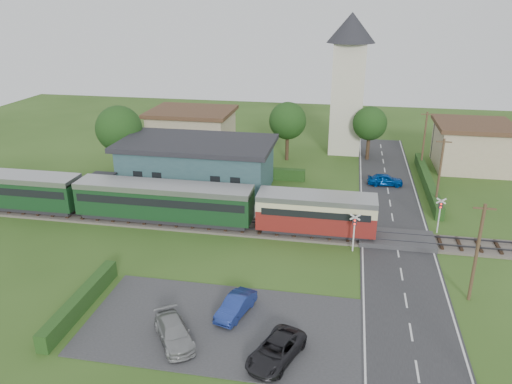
% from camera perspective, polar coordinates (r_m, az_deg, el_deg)
% --- Properties ---
extents(ground, '(120.00, 120.00, 0.00)m').
position_cam_1_polar(ground, '(42.03, 2.19, -5.74)').
color(ground, '#2D4C19').
extents(railway_track, '(76.00, 3.20, 0.49)m').
position_cam_1_polar(railway_track, '(43.76, 2.58, -4.45)').
color(railway_track, '#4C443D').
rests_on(railway_track, ground).
extents(road, '(6.00, 70.00, 0.05)m').
position_cam_1_polar(road, '(41.93, 15.92, -6.65)').
color(road, '#28282B').
rests_on(road, ground).
extents(car_park, '(17.00, 9.00, 0.08)m').
position_cam_1_polar(car_park, '(32.21, -3.88, -14.99)').
color(car_park, '#333335').
rests_on(car_park, ground).
extents(crossing_deck, '(6.20, 3.40, 0.45)m').
position_cam_1_polar(crossing_deck, '(43.62, 15.75, -5.21)').
color(crossing_deck, '#333335').
rests_on(crossing_deck, ground).
extents(platform, '(30.00, 3.00, 0.45)m').
position_cam_1_polar(platform, '(48.77, -8.57, -1.74)').
color(platform, gray).
rests_on(platform, ground).
extents(equipment_hut, '(2.30, 2.30, 2.55)m').
position_cam_1_polar(equipment_hut, '(51.32, -17.14, 0.53)').
color(equipment_hut, beige).
rests_on(equipment_hut, platform).
extents(station_building, '(16.00, 9.00, 5.30)m').
position_cam_1_polar(station_building, '(53.06, -6.71, 3.11)').
color(station_building, '#2E4E54').
rests_on(station_building, ground).
extents(train, '(43.20, 2.90, 3.40)m').
position_cam_1_polar(train, '(46.60, -14.12, -0.68)').
color(train, '#232328').
rests_on(train, ground).
extents(church_tower, '(6.00, 6.00, 17.60)m').
position_cam_1_polar(church_tower, '(65.68, 10.55, 13.14)').
color(church_tower, beige).
rests_on(church_tower, ground).
extents(house_west, '(10.80, 8.80, 5.50)m').
position_cam_1_polar(house_west, '(67.34, -7.31, 7.06)').
color(house_west, tan).
rests_on(house_west, ground).
extents(house_east, '(8.80, 8.80, 5.50)m').
position_cam_1_polar(house_east, '(64.88, 23.43, 4.93)').
color(house_east, tan).
rests_on(house_east, ground).
extents(hedge_carpark, '(0.80, 9.00, 1.20)m').
position_cam_1_polar(hedge_carpark, '(35.18, -19.41, -11.76)').
color(hedge_carpark, '#193814').
rests_on(hedge_carpark, ground).
extents(hedge_roadside, '(0.80, 18.00, 1.20)m').
position_cam_1_polar(hedge_roadside, '(56.88, 19.00, 1.09)').
color(hedge_roadside, '#193814').
rests_on(hedge_roadside, ground).
extents(hedge_station, '(22.00, 0.80, 1.30)m').
position_cam_1_polar(hedge_station, '(57.79, -5.32, 2.55)').
color(hedge_station, '#193814').
rests_on(hedge_station, ground).
extents(tree_a, '(5.20, 5.20, 8.00)m').
position_cam_1_polar(tree_a, '(58.66, -15.39, 6.97)').
color(tree_a, '#332316').
rests_on(tree_a, ground).
extents(tree_b, '(4.60, 4.60, 7.34)m').
position_cam_1_polar(tree_b, '(62.14, 3.64, 8.11)').
color(tree_b, '#332316').
rests_on(tree_b, ground).
extents(tree_c, '(4.20, 4.20, 6.78)m').
position_cam_1_polar(tree_c, '(63.79, 12.89, 7.63)').
color(tree_c, '#332316').
rests_on(tree_c, ground).
extents(utility_pole_b, '(1.40, 0.22, 7.00)m').
position_cam_1_polar(utility_pole_b, '(35.79, 23.93, -6.27)').
color(utility_pole_b, '#473321').
rests_on(utility_pole_b, ground).
extents(utility_pole_c, '(1.40, 0.22, 7.00)m').
position_cam_1_polar(utility_pole_c, '(50.32, 20.25, 2.02)').
color(utility_pole_c, '#473321').
rests_on(utility_pole_c, ground).
extents(utility_pole_d, '(1.40, 0.22, 7.00)m').
position_cam_1_polar(utility_pole_d, '(61.70, 18.65, 5.61)').
color(utility_pole_d, '#473321').
rests_on(utility_pole_d, ground).
extents(crossing_signal_near, '(0.84, 0.28, 3.28)m').
position_cam_1_polar(crossing_signal_near, '(40.39, 11.17, -3.95)').
color(crossing_signal_near, silver).
rests_on(crossing_signal_near, ground).
extents(crossing_signal_far, '(0.84, 0.28, 3.28)m').
position_cam_1_polar(crossing_signal_far, '(45.53, 20.28, -1.97)').
color(crossing_signal_far, silver).
rests_on(crossing_signal_far, ground).
extents(streetlamp_west, '(0.30, 0.30, 5.15)m').
position_cam_1_polar(streetlamp_west, '(65.31, -14.55, 6.33)').
color(streetlamp_west, '#3F3F47').
rests_on(streetlamp_west, ground).
extents(streetlamp_east, '(0.30, 0.30, 5.15)m').
position_cam_1_polar(streetlamp_east, '(66.90, 19.62, 6.13)').
color(streetlamp_east, '#3F3F47').
rests_on(streetlamp_east, ground).
extents(car_on_road, '(3.85, 1.71, 1.29)m').
position_cam_1_polar(car_on_road, '(56.00, 14.54, 1.37)').
color(car_on_road, '#00348C').
rests_on(car_on_road, road).
extents(car_park_blue, '(2.24, 3.93, 1.22)m').
position_cam_1_polar(car_park_blue, '(32.76, -2.32, -12.86)').
color(car_park_blue, navy).
rests_on(car_park_blue, car_park).
extents(car_park_silver, '(3.80, 4.46, 1.23)m').
position_cam_1_polar(car_park_silver, '(30.89, -9.37, -15.54)').
color(car_park_silver, gray).
rests_on(car_park_silver, car_park).
extents(car_park_dark, '(3.40, 4.79, 1.21)m').
position_cam_1_polar(car_park_dark, '(29.26, 2.31, -17.64)').
color(car_park_dark, black).
rests_on(car_park_dark, car_park).
extents(pedestrian_near, '(0.63, 0.42, 1.72)m').
position_cam_1_polar(pedestrian_near, '(46.03, 1.15, -1.45)').
color(pedestrian_near, gray).
rests_on(pedestrian_near, platform).
extents(pedestrian_far, '(0.94, 1.09, 1.95)m').
position_cam_1_polar(pedestrian_far, '(49.95, -14.58, -0.16)').
color(pedestrian_far, gray).
rests_on(pedestrian_far, platform).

